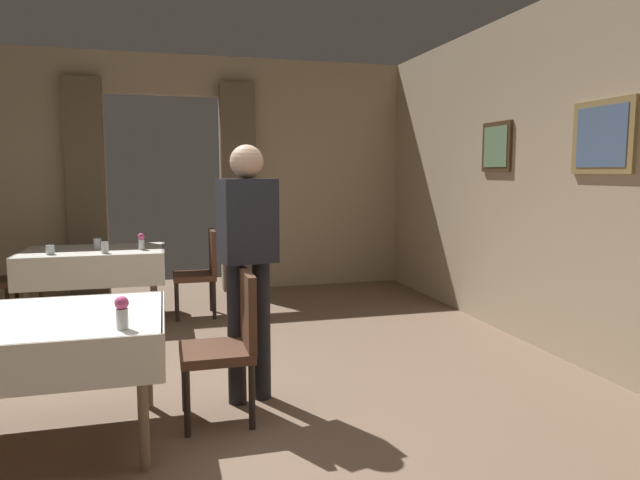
% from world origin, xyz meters
% --- Properties ---
extents(ground, '(10.08, 10.08, 0.00)m').
position_xyz_m(ground, '(0.00, 0.00, 0.00)').
color(ground, '#7A604C').
extents(wall_right, '(0.16, 8.40, 3.00)m').
position_xyz_m(wall_right, '(3.20, 0.00, 1.50)').
color(wall_right, tan).
rests_on(wall_right, ground).
extents(wall_back, '(6.40, 0.27, 3.00)m').
position_xyz_m(wall_back, '(0.00, 4.18, 1.52)').
color(wall_back, tan).
rests_on(wall_back, ground).
extents(dining_table_mid, '(1.39, 1.07, 0.75)m').
position_xyz_m(dining_table_mid, '(-0.73, -0.00, 0.66)').
color(dining_table_mid, '#7A604C').
rests_on(dining_table_mid, ground).
extents(dining_table_far, '(1.40, 0.97, 0.75)m').
position_xyz_m(dining_table_far, '(-0.73, 2.87, 0.65)').
color(dining_table_far, '#7A604C').
rests_on(dining_table_far, ground).
extents(chair_mid_right, '(0.45, 0.44, 0.93)m').
position_xyz_m(chair_mid_right, '(0.35, 0.10, 0.52)').
color(chair_mid_right, black).
rests_on(chair_mid_right, ground).
extents(chair_far_right, '(0.45, 0.44, 0.93)m').
position_xyz_m(chair_far_right, '(0.35, 2.80, 0.52)').
color(chair_far_right, black).
rests_on(chair_far_right, ground).
extents(flower_vase_mid, '(0.07, 0.07, 0.17)m').
position_xyz_m(flower_vase_mid, '(-0.24, -0.39, 0.84)').
color(flower_vase_mid, silver).
rests_on(flower_vase_mid, dining_table_mid).
extents(flower_vase_far, '(0.07, 0.07, 0.17)m').
position_xyz_m(flower_vase_far, '(-0.25, 2.73, 0.84)').
color(flower_vase_far, silver).
rests_on(flower_vase_far, dining_table_far).
extents(glass_far_b, '(0.08, 0.08, 0.09)m').
position_xyz_m(glass_far_b, '(-1.10, 2.60, 0.79)').
color(glass_far_b, silver).
rests_on(glass_far_b, dining_table_far).
extents(glass_far_c, '(0.08, 0.08, 0.11)m').
position_xyz_m(glass_far_c, '(-0.70, 2.93, 0.80)').
color(glass_far_c, silver).
rests_on(glass_far_c, dining_table_far).
extents(glass_far_d, '(0.07, 0.07, 0.11)m').
position_xyz_m(glass_far_d, '(-0.59, 2.55, 0.81)').
color(glass_far_d, silver).
rests_on(glass_far_d, dining_table_far).
extents(person_waiter_by_doorway, '(0.40, 0.29, 1.72)m').
position_xyz_m(person_waiter_by_doorway, '(0.51, 0.35, 1.02)').
color(person_waiter_by_doorway, black).
rests_on(person_waiter_by_doorway, ground).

